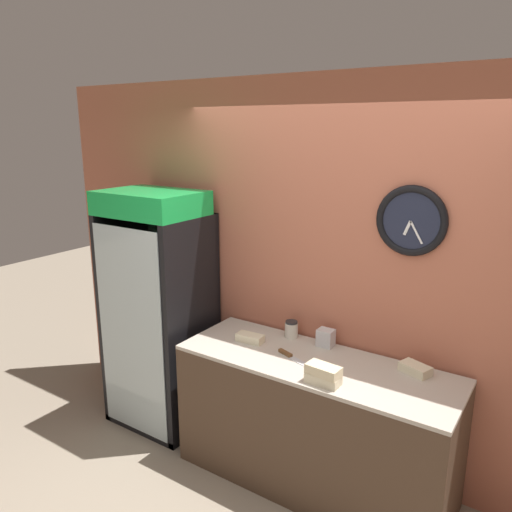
# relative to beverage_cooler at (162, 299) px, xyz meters

# --- Properties ---
(wall_back) EXTENTS (5.20, 0.10, 2.70)m
(wall_back) POSITION_rel_beverage_cooler_xyz_m (1.40, 0.31, 0.32)
(wall_back) COLOR #B7664C
(wall_back) RESTS_ON ground_plane
(prep_counter) EXTENTS (1.83, 0.64, 0.90)m
(prep_counter) POSITION_rel_beverage_cooler_xyz_m (1.39, -0.06, -0.58)
(prep_counter) COLOR #4C3828
(prep_counter) RESTS_ON ground_plane
(beverage_cooler) EXTENTS (0.76, 0.62, 1.90)m
(beverage_cooler) POSITION_rel_beverage_cooler_xyz_m (0.00, 0.00, 0.00)
(beverage_cooler) COLOR black
(beverage_cooler) RESTS_ON ground_plane
(sandwich_stack_bottom) EXTENTS (0.20, 0.11, 0.06)m
(sandwich_stack_bottom) POSITION_rel_beverage_cooler_xyz_m (1.56, -0.29, -0.11)
(sandwich_stack_bottom) COLOR beige
(sandwich_stack_bottom) RESTS_ON prep_counter
(sandwich_stack_middle) EXTENTS (0.21, 0.12, 0.06)m
(sandwich_stack_middle) POSITION_rel_beverage_cooler_xyz_m (1.56, -0.29, -0.05)
(sandwich_stack_middle) COLOR beige
(sandwich_stack_middle) RESTS_ON sandwich_stack_bottom
(sandwich_flat_left) EXTENTS (0.21, 0.16, 0.06)m
(sandwich_flat_left) POSITION_rel_beverage_cooler_xyz_m (1.97, 0.14, -0.11)
(sandwich_flat_left) COLOR beige
(sandwich_flat_left) RESTS_ON prep_counter
(sandwich_flat_right) EXTENTS (0.20, 0.10, 0.05)m
(sandwich_flat_right) POSITION_rel_beverage_cooler_xyz_m (0.87, -0.04, -0.11)
(sandwich_flat_right) COLOR beige
(sandwich_flat_right) RESTS_ON prep_counter
(chefs_knife) EXTENTS (0.36, 0.15, 0.02)m
(chefs_knife) POSITION_rel_beverage_cooler_xyz_m (1.25, -0.10, -0.13)
(chefs_knife) COLOR silver
(chefs_knife) RESTS_ON prep_counter
(condiment_jar) EXTENTS (0.09, 0.09, 0.12)m
(condiment_jar) POSITION_rel_beverage_cooler_xyz_m (1.07, 0.19, -0.08)
(condiment_jar) COLOR silver
(condiment_jar) RESTS_ON prep_counter
(napkin_dispenser) EXTENTS (0.11, 0.09, 0.12)m
(napkin_dispenser) POSITION_rel_beverage_cooler_xyz_m (1.34, 0.19, -0.08)
(napkin_dispenser) COLOR silver
(napkin_dispenser) RESTS_ON prep_counter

